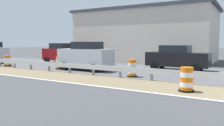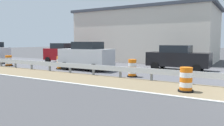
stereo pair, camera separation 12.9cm
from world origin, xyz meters
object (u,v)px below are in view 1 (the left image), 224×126
at_px(traffic_barrel_nearest, 187,81).
at_px(traffic_barrel_mid, 60,63).
at_px(traffic_barrel_close, 132,69).
at_px(utility_pole_near, 184,24).
at_px(car_mid_far_lane, 177,58).
at_px(car_trailing_far_lane, 86,56).
at_px(traffic_barrel_far, 8,61).
at_px(car_trailing_near_lane, 62,53).

bearing_deg(traffic_barrel_nearest, traffic_barrel_mid, 73.27).
distance_m(traffic_barrel_close, utility_pole_near, 10.03).
bearing_deg(traffic_barrel_nearest, car_mid_far_lane, 17.67).
height_order(traffic_barrel_nearest, car_trailing_far_lane, car_trailing_far_lane).
relative_size(traffic_barrel_close, car_trailing_far_lane, 0.27).
bearing_deg(car_trailing_far_lane, traffic_barrel_nearest, 154.97).
bearing_deg(traffic_barrel_nearest, traffic_barrel_far, 81.33).
relative_size(car_mid_far_lane, car_trailing_far_lane, 1.12).
relative_size(traffic_barrel_nearest, car_mid_far_lane, 0.23).
relative_size(traffic_barrel_nearest, traffic_barrel_mid, 1.06).
relative_size(traffic_barrel_far, car_mid_far_lane, 0.21).
bearing_deg(car_mid_far_lane, car_trailing_near_lane, -178.76).
distance_m(traffic_barrel_nearest, traffic_barrel_far, 16.71).
distance_m(traffic_barrel_nearest, car_trailing_far_lane, 9.44).
xyz_separation_m(traffic_barrel_far, utility_pole_near, (9.47, -13.57, 3.45)).
bearing_deg(traffic_barrel_nearest, car_trailing_far_lane, 65.64).
bearing_deg(traffic_barrel_far, utility_pole_near, -55.08).
xyz_separation_m(traffic_barrel_mid, utility_pole_near, (8.75, -7.83, 3.42)).
height_order(car_mid_far_lane, car_trailing_far_lane, car_trailing_far_lane).
xyz_separation_m(traffic_barrel_nearest, car_mid_far_lane, (7.53, 2.40, 0.49)).
bearing_deg(car_trailing_far_lane, car_mid_far_lane, -150.16).
bearing_deg(car_mid_far_lane, traffic_barrel_far, -159.71).
height_order(traffic_barrel_nearest, traffic_barrel_mid, traffic_barrel_nearest).
bearing_deg(car_trailing_near_lane, car_mid_far_lane, -0.17).
height_order(car_trailing_far_lane, utility_pole_near, utility_pole_near).
distance_m(traffic_barrel_close, car_mid_far_lane, 5.19).
xyz_separation_m(car_trailing_far_lane, utility_pole_near, (8.10, -5.63, 2.78)).
bearing_deg(car_trailing_far_lane, traffic_barrel_close, 163.79).
distance_m(traffic_barrel_mid, utility_pole_near, 12.23).
xyz_separation_m(traffic_barrel_close, car_trailing_near_lane, (4.83, 10.43, 0.53)).
relative_size(traffic_barrel_mid, car_trailing_far_lane, 0.24).
bearing_deg(car_trailing_far_lane, utility_pole_near, -125.46).
xyz_separation_m(traffic_barrel_close, car_trailing_far_lane, (1.29, 4.65, 0.60)).
bearing_deg(car_mid_far_lane, traffic_barrel_mid, -152.15).
bearing_deg(car_trailing_near_lane, utility_pole_near, 21.14).
distance_m(traffic_barrel_nearest, utility_pole_near, 12.80).
distance_m(car_mid_far_lane, car_trailing_far_lane, 7.18).
bearing_deg(car_mid_far_lane, traffic_barrel_nearest, -71.58).
distance_m(traffic_barrel_mid, car_trailing_far_lane, 2.38).
bearing_deg(traffic_barrel_close, traffic_barrel_nearest, -123.40).
height_order(traffic_barrel_nearest, car_trailing_near_lane, car_trailing_near_lane).
bearing_deg(traffic_barrel_mid, car_mid_far_lane, -62.90).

